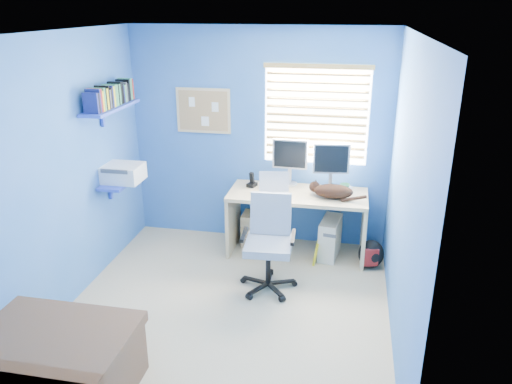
% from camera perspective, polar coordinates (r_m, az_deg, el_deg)
% --- Properties ---
extents(floor, '(3.00, 3.20, 0.00)m').
position_cam_1_polar(floor, '(4.87, -3.28, -13.12)').
color(floor, '#C3B18D').
rests_on(floor, ground).
extents(ceiling, '(3.00, 3.20, 0.00)m').
position_cam_1_polar(ceiling, '(4.05, -4.03, 17.75)').
color(ceiling, white).
rests_on(ceiling, wall_back).
extents(wall_back, '(3.00, 0.01, 2.50)m').
position_cam_1_polar(wall_back, '(5.79, 0.34, 6.16)').
color(wall_back, '#2A64B1').
rests_on(wall_back, ground).
extents(wall_front, '(3.00, 0.01, 2.50)m').
position_cam_1_polar(wall_front, '(2.92, -11.55, -9.70)').
color(wall_front, '#2A64B1').
rests_on(wall_front, ground).
extents(wall_left, '(0.01, 3.20, 2.50)m').
position_cam_1_polar(wall_left, '(4.88, -20.95, 1.95)').
color(wall_left, '#2A64B1').
rests_on(wall_left, ground).
extents(wall_right, '(0.01, 3.20, 2.50)m').
position_cam_1_polar(wall_right, '(4.20, 16.64, -0.50)').
color(wall_right, '#2A64B1').
rests_on(wall_right, ground).
extents(desk, '(1.53, 0.65, 0.74)m').
position_cam_1_polar(desk, '(5.69, 4.70, -3.59)').
color(desk, tan).
rests_on(desk, floor).
extents(laptop, '(0.37, 0.31, 0.22)m').
position_cam_1_polar(laptop, '(5.42, 2.07, 0.70)').
color(laptop, silver).
rests_on(laptop, desk).
extents(monitor_left, '(0.40, 0.14, 0.54)m').
position_cam_1_polar(monitor_left, '(5.72, 3.91, 3.42)').
color(monitor_left, silver).
rests_on(monitor_left, desk).
extents(monitor_right, '(0.41, 0.17, 0.54)m').
position_cam_1_polar(monitor_right, '(5.60, 8.57, 2.85)').
color(monitor_right, silver).
rests_on(monitor_right, desk).
extents(phone, '(0.12, 0.13, 0.17)m').
position_cam_1_polar(phone, '(5.70, -0.47, 1.44)').
color(phone, black).
rests_on(phone, desk).
extents(mug, '(0.10, 0.09, 0.10)m').
position_cam_1_polar(mug, '(5.61, 10.11, 0.43)').
color(mug, '#348954').
rests_on(mug, desk).
extents(cd_spindle, '(0.13, 0.13, 0.07)m').
position_cam_1_polar(cd_spindle, '(5.61, 10.29, 0.24)').
color(cd_spindle, silver).
rests_on(cd_spindle, desk).
extents(cat, '(0.47, 0.35, 0.15)m').
position_cam_1_polar(cat, '(5.43, 8.82, 0.07)').
color(cat, black).
rests_on(cat, desk).
extents(tower_pc, '(0.25, 0.46, 0.45)m').
position_cam_1_polar(tower_pc, '(5.73, 8.46, -5.19)').
color(tower_pc, beige).
rests_on(tower_pc, floor).
extents(drawer_boxes, '(0.35, 0.28, 0.41)m').
position_cam_1_polar(drawer_boxes, '(5.92, 0.17, -4.28)').
color(drawer_boxes, tan).
rests_on(drawer_boxes, floor).
extents(yellow_book, '(0.03, 0.17, 0.24)m').
position_cam_1_polar(yellow_book, '(5.60, 6.85, -6.94)').
color(yellow_book, yellow).
rests_on(yellow_book, floor).
extents(backpack, '(0.32, 0.28, 0.32)m').
position_cam_1_polar(backpack, '(5.60, 13.00, -6.91)').
color(backpack, black).
rests_on(backpack, floor).
extents(bed_corner, '(1.07, 0.76, 0.52)m').
position_cam_1_polar(bed_corner, '(4.09, -21.86, -17.77)').
color(bed_corner, brown).
rests_on(bed_corner, floor).
extents(office_chair, '(0.59, 0.59, 0.95)m').
position_cam_1_polar(office_chair, '(5.03, 1.47, -7.19)').
color(office_chair, black).
rests_on(office_chair, floor).
extents(window_blinds, '(1.15, 0.05, 1.10)m').
position_cam_1_polar(window_blinds, '(5.61, 6.90, 8.68)').
color(window_blinds, white).
rests_on(window_blinds, ground).
extents(corkboard, '(0.64, 0.02, 0.52)m').
position_cam_1_polar(corkboard, '(5.86, -6.04, 9.22)').
color(corkboard, tan).
rests_on(corkboard, ground).
extents(wall_shelves, '(0.42, 0.90, 1.05)m').
position_cam_1_polar(wall_shelves, '(5.39, -15.78, 6.27)').
color(wall_shelves, blue).
rests_on(wall_shelves, ground).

